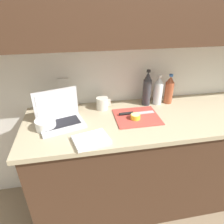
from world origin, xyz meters
The scene contains 13 objects.
ground_plane centered at (0.00, 0.00, 0.00)m, with size 12.00×12.00×0.00m, color #847056.
wall_back centered at (0.00, 0.25, 1.56)m, with size 5.20×0.38×2.60m.
counter_unit centered at (0.02, 0.00, 0.47)m, with size 1.98×0.65×0.91m.
laptop centered at (-0.71, 0.04, 0.97)m, with size 0.36×0.30×0.24m.
cutting_board centered at (-0.13, 0.01, 0.91)m, with size 0.34×0.29×0.01m, color #D1473D.
knife centered at (-0.17, 0.05, 0.93)m, with size 0.28×0.04×0.02m.
lemon_half_cut centered at (-0.15, -0.02, 0.94)m, with size 0.07×0.07×0.04m.
bottle_green_soda centered at (0.21, 0.21, 1.03)m, with size 0.07×0.07×0.26m.
bottle_oil_tall centered at (0.11, 0.21, 1.03)m, with size 0.08×0.08×0.26m.
bottle_water_clear centered at (0.01, 0.21, 1.05)m, with size 0.07×0.07×0.31m.
measuring_cup centered at (-0.37, 0.20, 0.96)m, with size 0.12×0.10×0.10m.
bowl_white centered at (-0.80, -0.02, 0.94)m, with size 0.14×0.14×0.07m.
dish_towel centered at (-0.50, -0.23, 0.92)m, with size 0.22×0.16×0.02m, color white.
Camera 1 is at (-0.56, -1.26, 1.69)m, focal length 32.00 mm.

